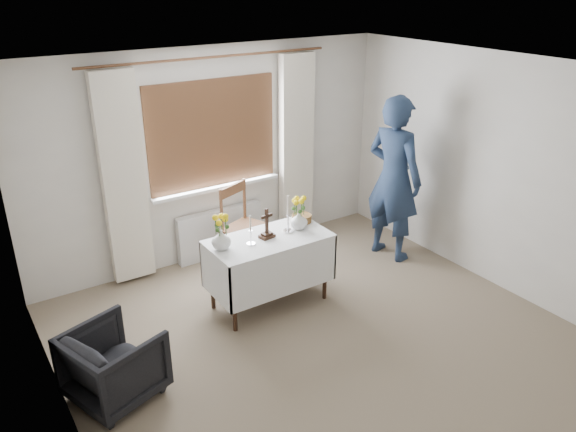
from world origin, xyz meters
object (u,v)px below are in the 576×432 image
object	(u,v)px
person	(394,179)
flower_vase_left	(221,240)
flower_vase_right	(299,220)
wooden_chair	(248,230)
wooden_cross	(267,223)
altar_table	(269,271)
armchair	(114,364)

from	to	relation	value
person	flower_vase_left	size ratio (longest dim) A/B	9.97
person	flower_vase_right	distance (m)	1.45
wooden_chair	flower_vase_right	size ratio (longest dim) A/B	5.46
flower_vase_right	wooden_cross	bearing A→B (deg)	180.00
wooden_cross	flower_vase_left	world-z (taller)	wooden_cross
person	flower_vase_left	distance (m)	2.33
wooden_cross	flower_vase_left	size ratio (longest dim) A/B	1.58
person	flower_vase_right	size ratio (longest dim) A/B	10.46
person	altar_table	bearing A→B (deg)	83.35
wooden_chair	person	world-z (taller)	person
altar_table	armchair	size ratio (longest dim) A/B	1.83
armchair	person	xyz separation A→B (m)	(3.60, 0.66, 0.68)
altar_table	person	xyz separation A→B (m)	(1.81, 0.15, 0.61)
wooden_chair	person	distance (m)	1.81
wooden_cross	person	bearing A→B (deg)	-4.92
flower_vase_right	person	bearing A→B (deg)	5.28
altar_table	flower_vase_left	size ratio (longest dim) A/B	6.24
altar_table	wooden_cross	size ratio (longest dim) A/B	3.94
altar_table	flower_vase_right	distance (m)	0.61
armchair	flower_vase_right	world-z (taller)	flower_vase_right
wooden_chair	flower_vase_right	world-z (taller)	wooden_chair
armchair	person	world-z (taller)	person
armchair	wooden_cross	world-z (taller)	wooden_cross
wooden_chair	wooden_cross	bearing A→B (deg)	-126.22
armchair	wooden_cross	distance (m)	1.95
wooden_chair	flower_vase_left	size ratio (longest dim) A/B	5.21
armchair	wooden_cross	bearing A→B (deg)	-92.37
altar_table	wooden_cross	xyz separation A→B (m)	(-0.01, 0.02, 0.54)
altar_table	armchair	xyz separation A→B (m)	(-1.78, -0.51, -0.07)
wooden_chair	person	bearing A→B (deg)	-41.97
altar_table	person	bearing A→B (deg)	4.82
flower_vase_left	altar_table	bearing A→B (deg)	-4.95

